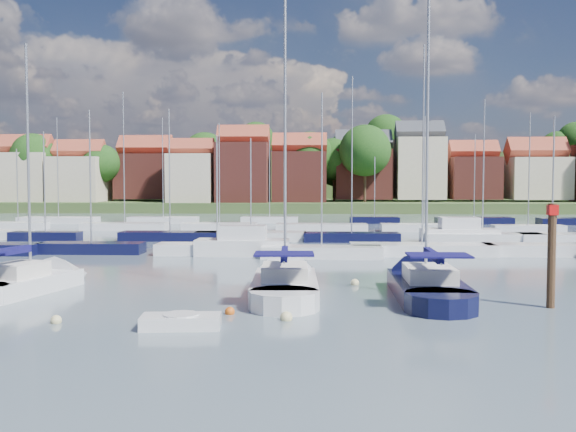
{
  "coord_description": "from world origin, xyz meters",
  "views": [
    {
      "loc": [
        0.34,
        -27.95,
        5.53
      ],
      "look_at": [
        -1.6,
        14.0,
        3.29
      ],
      "focal_mm": 40.0,
      "sensor_mm": 36.0,
      "label": 1
    }
  ],
  "objects": [
    {
      "name": "ground",
      "position": [
        0.0,
        40.0,
        0.0
      ],
      "size": [
        260.0,
        260.0,
        0.0
      ],
      "primitive_type": "plane",
      "color": "#4F5F6B",
      "rests_on": "ground"
    },
    {
      "name": "buoy_e",
      "position": [
        2.35,
        6.33,
        0.0
      ],
      "size": [
        0.45,
        0.45,
        0.45
      ],
      "primitive_type": "sphere",
      "color": "beige",
      "rests_on": "ground"
    },
    {
      "name": "buoy_d",
      "position": [
        -0.9,
        -2.61,
        0.0
      ],
      "size": [
        0.51,
        0.51,
        0.51
      ],
      "primitive_type": "sphere",
      "color": "beige",
      "rests_on": "ground"
    },
    {
      "name": "sailboat_centre",
      "position": [
        -1.3,
        4.53,
        0.35
      ],
      "size": [
        3.53,
        11.81,
        15.89
      ],
      "rotation": [
        0.0,
        0.0,
        1.61
      ],
      "color": "silver",
      "rests_on": "ground"
    },
    {
      "name": "sailboat_left",
      "position": [
        -14.02,
        4.12,
        0.36
      ],
      "size": [
        4.75,
        10.15,
        13.43
      ],
      "rotation": [
        0.0,
        0.0,
        1.34
      ],
      "color": "silver",
      "rests_on": "ground"
    },
    {
      "name": "buoy_c",
      "position": [
        -3.32,
        -1.55,
        0.0
      ],
      "size": [
        0.42,
        0.42,
        0.42
      ],
      "primitive_type": "sphere",
      "color": "#D85914",
      "rests_on": "ground"
    },
    {
      "name": "buoy_b",
      "position": [
        -9.89,
        -3.57,
        0.0
      ],
      "size": [
        0.44,
        0.44,
        0.44
      ],
      "primitive_type": "sphere",
      "color": "beige",
      "rests_on": "ground"
    },
    {
      "name": "tender",
      "position": [
        -4.81,
        -4.2,
        0.25
      ],
      "size": [
        3.1,
        1.66,
        0.64
      ],
      "rotation": [
        0.0,
        0.0,
        0.1
      ],
      "color": "silver",
      "rests_on": "ground"
    },
    {
      "name": "far_shore_town",
      "position": [
        2.23,
        132.67,
        4.61
      ],
      "size": [
        212.46,
        90.0,
        22.27
      ],
      "color": "#48582C",
      "rests_on": "ground"
    },
    {
      "name": "sailboat_navy",
      "position": [
        5.64,
        4.39,
        0.35
      ],
      "size": [
        3.28,
        11.93,
        16.46
      ],
      "rotation": [
        0.0,
        0.0,
        1.56
      ],
      "color": "black",
      "rests_on": "ground"
    },
    {
      "name": "timber_piling",
      "position": [
        10.57,
        0.44,
        1.4
      ],
      "size": [
        0.4,
        0.4,
        6.84
      ],
      "color": "#4C331E",
      "rests_on": "ground"
    },
    {
      "name": "marina_field",
      "position": [
        1.91,
        35.15,
        0.43
      ],
      "size": [
        79.62,
        41.41,
        15.93
      ],
      "color": "silver",
      "rests_on": "ground"
    }
  ]
}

